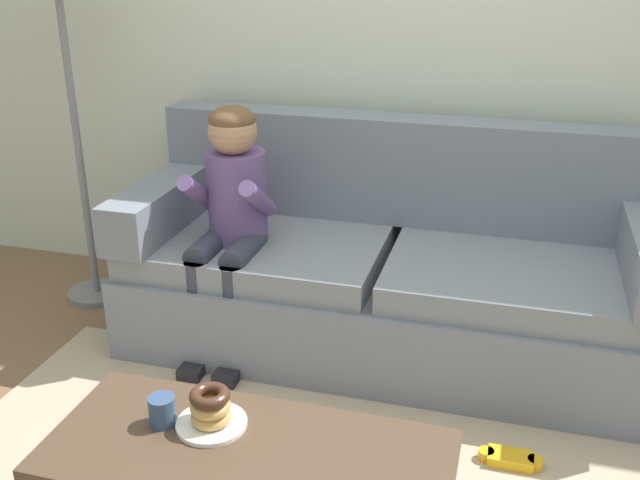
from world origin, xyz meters
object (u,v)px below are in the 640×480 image
(coffee_table, at_px, (247,462))
(mug, at_px, (162,410))
(toy_controller, at_px, (510,460))
(donut, at_px, (211,416))
(couch, at_px, (389,273))
(person_child, at_px, (231,208))

(coffee_table, xyz_separation_m, mug, (-0.28, 0.05, 0.09))
(coffee_table, bearing_deg, toy_controller, 41.55)
(coffee_table, height_order, donut, donut)
(couch, relative_size, person_child, 2.09)
(couch, distance_m, person_child, 0.76)
(coffee_table, bearing_deg, couch, 84.09)
(coffee_table, relative_size, person_child, 1.05)
(donut, xyz_separation_m, toy_controller, (0.87, 0.58, -0.42))
(person_child, bearing_deg, toy_controller, -22.86)
(mug, distance_m, toy_controller, 1.26)
(couch, xyz_separation_m, donut, (-0.28, -1.32, 0.09))
(mug, relative_size, toy_controller, 0.40)
(couch, distance_m, coffee_table, 1.40)
(person_child, xyz_separation_m, toy_controller, (1.25, -0.53, -0.65))
(donut, xyz_separation_m, mug, (-0.14, -0.03, 0.01))
(person_child, height_order, toy_controller, person_child)
(couch, xyz_separation_m, mug, (-0.42, -1.35, 0.11))
(couch, xyz_separation_m, toy_controller, (0.59, -0.74, -0.33))
(toy_controller, bearing_deg, person_child, -176.84)
(couch, relative_size, donut, 19.15)
(couch, bearing_deg, coffee_table, -95.91)
(couch, bearing_deg, toy_controller, -51.40)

